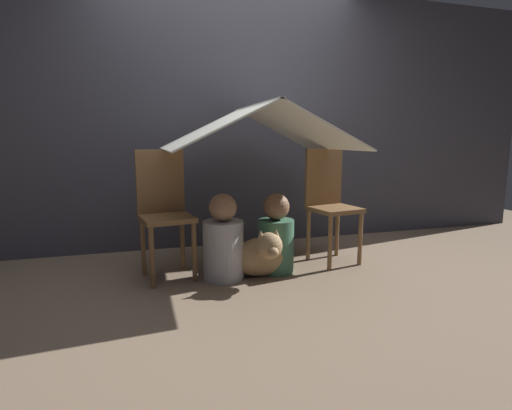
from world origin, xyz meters
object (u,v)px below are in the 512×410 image
object	(u,v)px
chair_right	(330,200)
person_second	(276,238)
person_front	(223,243)
dog	(263,254)
chair_left	(164,208)

from	to	relation	value
chair_right	person_second	size ratio (longest dim) A/B	1.54
person_front	dog	xyz separation A→B (m)	(0.29, -0.07, -0.09)
chair_left	person_front	distance (m)	0.52
chair_left	person_front	size ratio (longest dim) A/B	1.49
chair_left	person_second	size ratio (longest dim) A/B	1.54
chair_left	dog	xyz separation A→B (m)	(0.70, -0.27, -0.34)
person_second	person_front	bearing A→B (deg)	-175.23
chair_right	person_front	size ratio (longest dim) A/B	1.49
person_front	person_second	world-z (taller)	person_front
chair_left	chair_right	size ratio (longest dim) A/B	1.00
chair_left	person_front	world-z (taller)	chair_left
chair_right	dog	xyz separation A→B (m)	(-0.68, -0.27, -0.34)
chair_left	chair_right	xyz separation A→B (m)	(1.38, 0.00, 0.00)
person_front	dog	size ratio (longest dim) A/B	1.40
person_second	chair_right	bearing A→B (deg)	16.57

